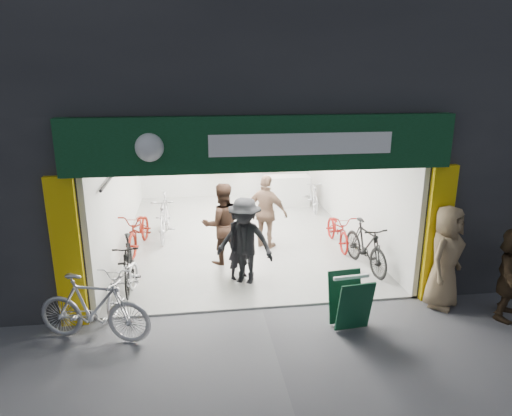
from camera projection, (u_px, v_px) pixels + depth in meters
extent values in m
plane|color=#56565B|center=(262.00, 309.00, 8.34)|extent=(60.00, 60.00, 0.00)
cube|color=#232326|center=(272.00, 7.00, 11.58)|extent=(16.00, 10.00, 4.50)
cube|color=#232326|center=(24.00, 169.00, 11.85)|extent=(5.00, 10.00, 3.50)
cube|color=#232326|center=(438.00, 158.00, 13.39)|extent=(6.00, 10.00, 3.50)
cube|color=#9E9E99|center=(239.00, 234.00, 12.13)|extent=(6.00, 8.00, 0.04)
cube|color=silver|center=(226.00, 150.00, 15.57)|extent=(6.00, 0.20, 3.20)
cube|color=silver|center=(120.00, 180.00, 11.29)|extent=(0.10, 8.00, 3.20)
cube|color=silver|center=(349.00, 173.00, 12.08)|extent=(0.10, 8.00, 3.20)
cube|color=white|center=(238.00, 111.00, 11.21)|extent=(6.00, 8.00, 0.10)
cube|color=black|center=(262.00, 123.00, 7.48)|extent=(6.00, 0.30, 0.30)
cube|color=black|center=(264.00, 144.00, 7.36)|extent=(6.40, 0.25, 0.90)
cube|color=white|center=(302.00, 144.00, 7.31)|extent=(3.00, 0.02, 0.35)
cube|color=#DEBC0B|center=(67.00, 254.00, 7.48)|extent=(0.45, 0.12, 2.60)
cube|color=#DEBC0B|center=(438.00, 235.00, 8.35)|extent=(0.45, 0.12, 2.60)
cylinder|color=black|center=(120.00, 165.00, 10.59)|extent=(0.06, 5.00, 0.06)
cube|color=silver|center=(287.00, 191.00, 14.61)|extent=(1.40, 0.60, 1.00)
cube|color=white|center=(253.00, 126.00, 8.57)|extent=(1.30, 0.35, 0.04)
cube|color=white|center=(242.00, 118.00, 10.28)|extent=(1.30, 0.35, 0.04)
cube|color=white|center=(235.00, 111.00, 11.99)|extent=(1.30, 0.35, 0.04)
cube|color=white|center=(229.00, 106.00, 13.70)|extent=(1.30, 0.35, 0.04)
imported|color=silver|center=(124.00, 281.00, 8.45)|extent=(0.89, 1.76, 0.88)
imported|color=black|center=(128.00, 263.00, 9.06)|extent=(0.59, 1.74, 1.03)
imported|color=maroon|center=(139.00, 230.00, 11.02)|extent=(0.90, 1.96, 0.99)
imported|color=#B3B2B7|center=(165.00, 217.00, 11.77)|extent=(0.64, 1.97, 1.17)
imported|color=black|center=(366.00, 246.00, 9.89)|extent=(0.75, 1.85, 1.08)
imported|color=maroon|center=(338.00, 230.00, 11.24)|extent=(0.61, 1.68, 0.88)
imported|color=silver|center=(312.00, 195.00, 14.22)|extent=(0.56, 1.68, 1.00)
imported|color=#B7B7BC|center=(94.00, 308.00, 7.23)|extent=(1.96, 1.05, 1.13)
imported|color=black|center=(240.00, 244.00, 9.34)|extent=(0.68, 0.62, 1.57)
imported|color=#362218|center=(222.00, 224.00, 10.09)|extent=(1.01, 0.85, 1.86)
imported|color=black|center=(245.00, 242.00, 9.11)|extent=(1.35, 1.10, 1.81)
imported|color=#82614C|center=(266.00, 213.00, 10.96)|extent=(1.14, 0.98, 1.83)
imported|color=#856C4D|center=(445.00, 257.00, 8.23)|extent=(1.11, 1.07, 1.92)
imported|color=#39291A|center=(512.00, 273.00, 7.87)|extent=(1.41, 1.43, 1.65)
cube|color=#0E3922|center=(355.00, 307.00, 7.44)|extent=(0.61, 0.28, 0.90)
cube|color=#0E3922|center=(345.00, 296.00, 7.80)|extent=(0.61, 0.28, 0.90)
cube|color=white|center=(351.00, 277.00, 7.49)|extent=(0.63, 0.11, 0.05)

